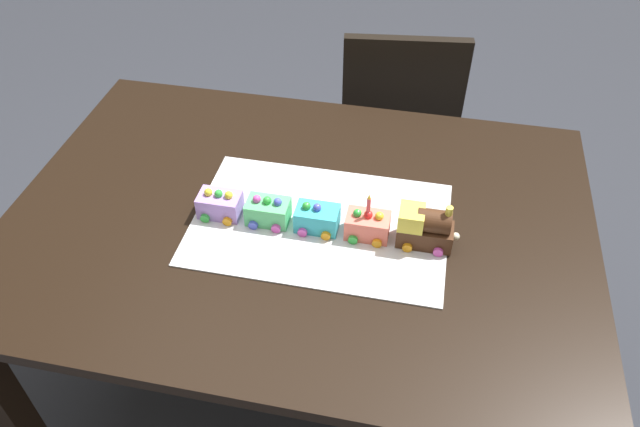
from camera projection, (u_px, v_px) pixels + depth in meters
ground_plane at (304, 382)px, 1.97m from camera, size 8.00×8.00×0.00m
dining_table at (300, 246)px, 1.54m from camera, size 1.40×1.00×0.74m
chair at (397, 122)px, 2.22m from camera, size 0.45×0.45×0.86m
cake_board at (320, 223)px, 1.45m from camera, size 0.60×0.40×0.00m
cake_locomotive at (425, 227)px, 1.37m from camera, size 0.14×0.08×0.12m
cake_car_tanker_coral at (368, 225)px, 1.40m from camera, size 0.10×0.08×0.07m
cake_car_caboose_turquoise at (317, 218)px, 1.41m from camera, size 0.10×0.08×0.07m
cake_car_gondola_mint_green at (268, 211)px, 1.43m from camera, size 0.10×0.08×0.07m
cake_car_hopper_lavender at (220, 204)px, 1.45m from camera, size 0.10×0.08×0.07m
birthday_candle at (369, 203)px, 1.35m from camera, size 0.01×0.01×0.05m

